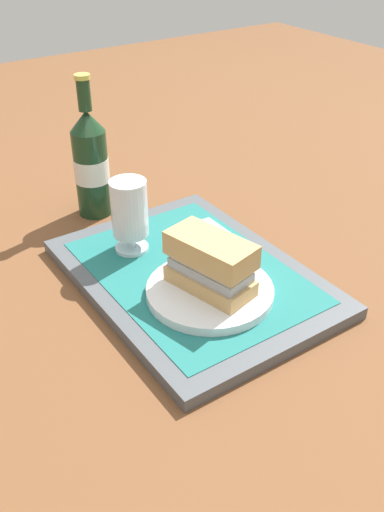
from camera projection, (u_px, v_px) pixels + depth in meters
ground_plane at (192, 282)px, 0.91m from camera, size 3.00×3.00×0.00m
tray at (192, 277)px, 0.91m from camera, size 0.44×0.32×0.02m
placemat at (192, 272)px, 0.90m from camera, size 0.38×0.27×0.00m
plate at (210, 291)px, 0.85m from camera, size 0.19×0.19×0.01m
sandwich at (209, 262)px, 0.82m from camera, size 0.14×0.09×0.08m
beer_glass at (130, 214)px, 0.92m from camera, size 0.06×0.06×0.12m
napkin_folded at (207, 235)px, 0.99m from camera, size 0.09×0.07×0.01m
beer_bottle at (91, 163)px, 1.05m from camera, size 0.07×0.07×0.27m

